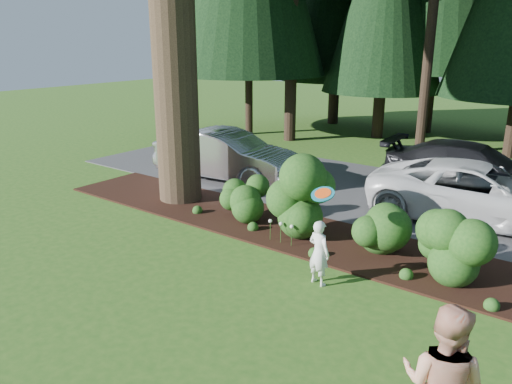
{
  "coord_description": "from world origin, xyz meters",
  "views": [
    {
      "loc": [
        5.76,
        -6.55,
        4.64
      ],
      "look_at": [
        -0.74,
        2.02,
        1.3
      ],
      "focal_mm": 35.0,
      "sensor_mm": 36.0,
      "label": 1
    }
  ],
  "objects_px": {
    "car_silver_wagon": "(227,155)",
    "child": "(319,253)",
    "car_white_suv": "(477,193)",
    "frisbee": "(323,194)",
    "adult": "(442,384)",
    "car_dark_suv": "(472,169)"
  },
  "relations": [
    {
      "from": "car_dark_suv",
      "to": "adult",
      "type": "distance_m",
      "value": 11.06
    },
    {
      "from": "child",
      "to": "frisbee",
      "type": "distance_m",
      "value": 1.14
    },
    {
      "from": "car_silver_wagon",
      "to": "child",
      "type": "height_order",
      "value": "car_silver_wagon"
    },
    {
      "from": "car_white_suv",
      "to": "adult",
      "type": "xyz_separation_m",
      "value": [
        1.71,
        -8.34,
        0.19
      ]
    },
    {
      "from": "frisbee",
      "to": "child",
      "type": "bearing_deg",
      "value": -65.49
    },
    {
      "from": "car_silver_wagon",
      "to": "car_dark_suv",
      "type": "height_order",
      "value": "car_silver_wagon"
    },
    {
      "from": "car_silver_wagon",
      "to": "frisbee",
      "type": "relative_size",
      "value": 10.84
    },
    {
      "from": "child",
      "to": "car_silver_wagon",
      "type": "bearing_deg",
      "value": -25.2
    },
    {
      "from": "car_white_suv",
      "to": "child",
      "type": "bearing_deg",
      "value": 157.97
    },
    {
      "from": "child",
      "to": "car_white_suv",
      "type": "bearing_deg",
      "value": -94.24
    },
    {
      "from": "adult",
      "to": "frisbee",
      "type": "height_order",
      "value": "adult"
    },
    {
      "from": "car_dark_suv",
      "to": "frisbee",
      "type": "bearing_deg",
      "value": 170.24
    },
    {
      "from": "frisbee",
      "to": "car_white_suv",
      "type": "bearing_deg",
      "value": 72.25
    },
    {
      "from": "car_silver_wagon",
      "to": "car_white_suv",
      "type": "distance_m",
      "value": 7.83
    },
    {
      "from": "car_silver_wagon",
      "to": "adult",
      "type": "height_order",
      "value": "adult"
    },
    {
      "from": "frisbee",
      "to": "car_silver_wagon",
      "type": "bearing_deg",
      "value": 144.82
    },
    {
      "from": "car_silver_wagon",
      "to": "child",
      "type": "bearing_deg",
      "value": -133.91
    },
    {
      "from": "car_white_suv",
      "to": "child",
      "type": "xyz_separation_m",
      "value": [
        -1.52,
        -5.48,
        -0.13
      ]
    },
    {
      "from": "car_silver_wagon",
      "to": "frisbee",
      "type": "distance_m",
      "value": 7.55
    },
    {
      "from": "adult",
      "to": "frisbee",
      "type": "bearing_deg",
      "value": -42.5
    },
    {
      "from": "car_dark_suv",
      "to": "adult",
      "type": "height_order",
      "value": "adult"
    },
    {
      "from": "frisbee",
      "to": "car_dark_suv",
      "type": "bearing_deg",
      "value": 83.36
    }
  ]
}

